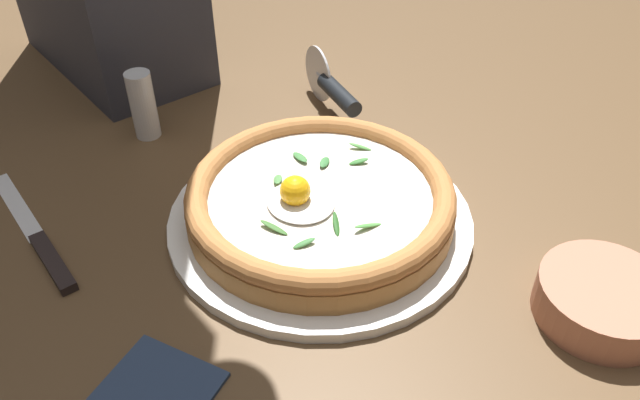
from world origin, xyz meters
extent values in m
cube|color=brown|center=(0.00, 0.00, -0.01)|extent=(2.40, 2.40, 0.03)
cylinder|color=white|center=(0.00, 0.02, 0.01)|extent=(0.32, 0.32, 0.01)
cylinder|color=#B2783D|center=(0.00, 0.02, 0.02)|extent=(0.28, 0.28, 0.02)
torus|color=#B9763D|center=(0.00, 0.02, 0.04)|extent=(0.28, 0.28, 0.02)
cylinder|color=silver|center=(0.00, 0.02, 0.04)|extent=(0.24, 0.24, 0.00)
ellipsoid|color=white|center=(0.00, -0.01, 0.04)|extent=(0.07, 0.07, 0.01)
sphere|color=#FEB313|center=(-0.01, -0.01, 0.06)|extent=(0.03, 0.03, 0.03)
ellipsoid|color=#367A33|center=(-0.01, 0.09, 0.04)|extent=(0.02, 0.02, 0.01)
ellipsoid|color=#3C7D3E|center=(-0.04, 0.06, 0.04)|extent=(0.02, 0.02, 0.01)
ellipsoid|color=#3F7F3F|center=(-0.06, 0.04, 0.04)|extent=(0.03, 0.01, 0.01)
ellipsoid|color=#4F8948|center=(-0.05, 0.00, 0.04)|extent=(0.02, 0.02, 0.01)
ellipsoid|color=#4E9343|center=(-0.03, 0.11, 0.04)|extent=(0.02, 0.02, 0.01)
ellipsoid|color=#3D6F31|center=(0.01, -0.05, 0.04)|extent=(0.03, 0.02, 0.01)
ellipsoid|color=#4B9141|center=(0.07, 0.02, 0.04)|extent=(0.01, 0.03, 0.01)
ellipsoid|color=#285A21|center=(0.05, 0.00, 0.04)|extent=(0.03, 0.02, 0.01)
ellipsoid|color=#3C793B|center=(0.05, -0.04, 0.04)|extent=(0.01, 0.02, 0.01)
cylinder|color=#B47055|center=(0.26, 0.13, 0.02)|extent=(0.12, 0.12, 0.04)
cylinder|color=silver|center=(-0.21, 0.19, 0.04)|extent=(0.07, 0.02, 0.08)
cylinder|color=silver|center=(-0.20, 0.19, 0.04)|extent=(0.02, 0.01, 0.01)
cylinder|color=black|center=(-0.15, 0.18, 0.04)|extent=(0.09, 0.04, 0.02)
cube|color=silver|center=(-0.24, -0.22, 0.00)|extent=(0.14, 0.02, 0.00)
cube|color=black|center=(-0.12, -0.22, 0.01)|extent=(0.10, 0.02, 0.01)
cylinder|color=silver|center=(-0.28, -0.04, 0.04)|extent=(0.03, 0.03, 0.09)
camera|label=1|loc=(0.39, -0.31, 0.44)|focal=35.03mm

